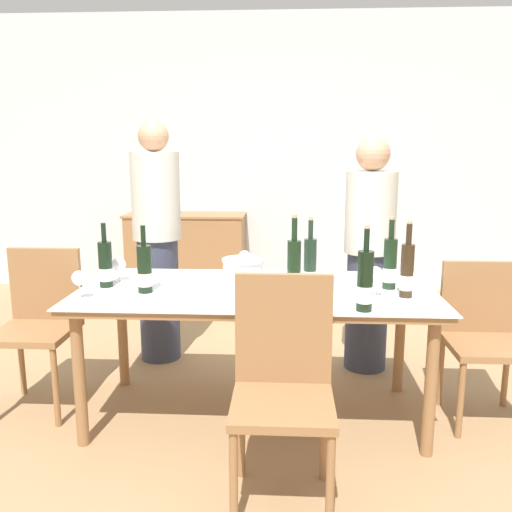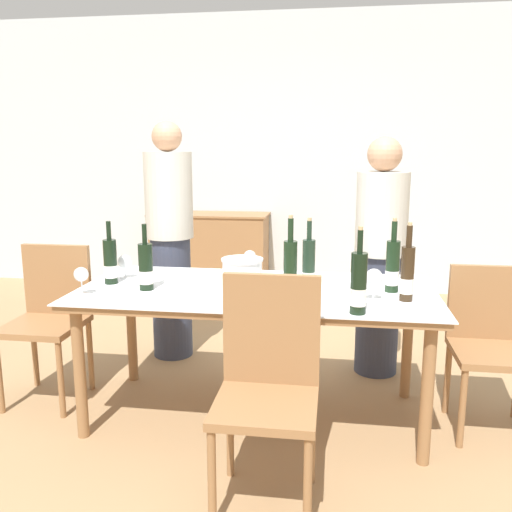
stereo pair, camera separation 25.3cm
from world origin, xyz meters
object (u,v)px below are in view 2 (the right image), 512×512
Objects in this scene: wine_bottle_6 at (290,272)px; chair_near_front at (268,375)px; wine_bottle_2 at (392,267)px; person_host at (170,242)px; wine_bottle_5 at (309,269)px; chair_right_end at (491,337)px; wine_bottle_0 at (146,268)px; wine_bottle_3 at (359,285)px; dining_table at (256,301)px; ice_bucket at (242,274)px; wine_bottle_1 at (111,262)px; wine_bottle_4 at (407,274)px; wine_glass_3 at (250,258)px; person_guest_left at (380,258)px; wine_glass_0 at (374,278)px; wine_glass_1 at (81,276)px; wine_glass_2 at (125,262)px; chair_left_end at (50,311)px; sideboard_cabinet at (210,253)px.

wine_bottle_6 is 0.59m from chair_near_front.
wine_bottle_6 is (-0.52, -0.25, 0.01)m from wine_bottle_2.
wine_bottle_5 is at bearing -41.55° from person_host.
wine_bottle_2 is 0.45× the size of chair_right_end.
wine_bottle_0 is 0.88× the size of wine_bottle_3.
ice_bucket is (-0.07, -0.05, 0.16)m from dining_table.
wine_bottle_4 is at bearing -4.37° from wine_bottle_1.
wine_bottle_6 is at bearing -62.02° from wine_glass_3.
person_guest_left reaches higher than wine_bottle_2.
wine_glass_0 is 0.10× the size of person_host.
wine_glass_1 is (-0.80, -0.21, 0.01)m from ice_bucket.
person_host reaches higher than person_guest_left.
wine_bottle_2 is at bearing 108.10° from wine_bottle_4.
ice_bucket is at bearing 150.06° from wine_bottle_6.
wine_bottle_6 is (0.27, -0.15, 0.05)m from ice_bucket.
wine_glass_2 is at bearing 132.44° from wine_bottle_0.
chair_left_end is (-1.25, 0.08, -0.14)m from dining_table.
wine_bottle_4 is at bearing -4.84° from wine_bottle_5.
wine_glass_0 is 1.17× the size of wine_glass_2.
wine_bottle_3 is at bearing -134.45° from wine_bottle_4.
person_host is (-0.15, 0.92, -0.02)m from wine_bottle_0.
sideboard_cabinet is 8.38× the size of wine_glass_3.
wine_bottle_1 is at bearing -96.21° from person_host.
person_guest_left reaches higher than wine_glass_3.
chair_near_front is at bearing -137.82° from wine_bottle_4.
wine_bottle_5 is at bearing -5.99° from chair_left_end.
chair_left_end is (-1.77, 0.45, -0.34)m from wine_bottle_3.
ice_bucket is 0.62× the size of wine_bottle_0.
wine_glass_1 is at bearing -102.31° from wine_glass_2.
dining_table is at bearing 164.76° from wine_bottle_5.
wine_bottle_6 is at bearing -7.11° from wine_bottle_0.
person_host reaches higher than chair_right_end.
person_host reaches higher than wine_bottle_1.
dining_table is at bearing -134.31° from person_guest_left.
chair_right_end is at bearing 14.99° from wine_bottle_6.
ice_bucket reaches higher than wine_glass_3.
wine_glass_3 is at bearing -154.20° from person_guest_left.
person_guest_left is (1.28, 0.83, -0.08)m from wine_bottle_0.
person_guest_left is at bearing 83.54° from wine_glass_0.
chair_near_front reaches higher than chair_right_end.
wine_glass_1 is (-0.05, -0.26, -0.02)m from wine_bottle_1.
wine_bottle_4 is at bearing -85.74° from person_guest_left.
person_host is (-0.88, 1.50, 0.29)m from chair_near_front.
chair_near_front is at bearing -59.55° from person_host.
person_host is at bearing 131.63° from dining_table.
wine_bottle_2 is 0.91× the size of wine_bottle_6.
chair_near_front is (0.97, -0.68, -0.31)m from wine_bottle_1.
wine_bottle_2 is at bearing -3.03° from wine_glass_2.
wine_bottle_0 reaches higher than sideboard_cabinet.
wine_bottle_5 reaches higher than wine_bottle_1.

